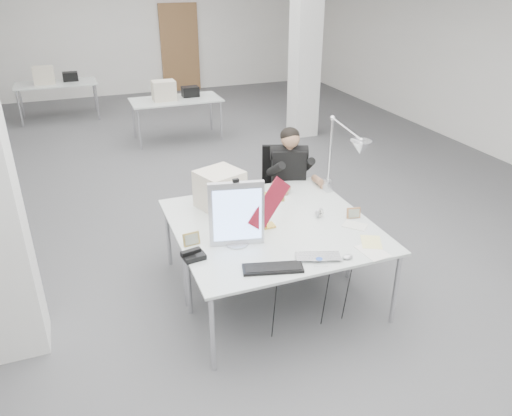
{
  "coord_description": "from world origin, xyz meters",
  "views": [
    {
      "loc": [
        -1.6,
        -5.85,
        2.95
      ],
      "look_at": [
        -0.14,
        -2.0,
        0.92
      ],
      "focal_mm": 35.0,
      "sensor_mm": 36.0,
      "label": 1
    }
  ],
  "objects": [
    {
      "name": "architect_lamp",
      "position": [
        0.85,
        -1.81,
        1.15
      ],
      "size": [
        0.27,
        0.64,
        0.8
      ],
      "primitive_type": null,
      "rotation": [
        0.0,
        0.0,
        0.09
      ],
      "color": "silver",
      "rests_on": "desk_second"
    },
    {
      "name": "keyboard",
      "position": [
        -0.29,
        -2.77,
        0.77
      ],
      "size": [
        0.51,
        0.28,
        0.02
      ],
      "primitive_type": "cube",
      "rotation": [
        0.0,
        0.0,
        -0.25
      ],
      "color": "black",
      "rests_on": "desk_main"
    },
    {
      "name": "desk_clock",
      "position": [
        0.47,
        -2.08,
        0.81
      ],
      "size": [
        0.1,
        0.06,
        0.09
      ],
      "primitive_type": "cylinder",
      "rotation": [
        1.57,
        0.0,
        0.39
      ],
      "color": "#A9A9AD",
      "rests_on": "desk_main"
    },
    {
      "name": "picture_frame_right",
      "position": [
        0.78,
        -2.21,
        0.81
      ],
      "size": [
        0.14,
        0.06,
        0.11
      ],
      "primitive_type": "cube",
      "rotation": [
        -0.21,
        0.0,
        -0.23
      ],
      "color": "#AD744A",
      "rests_on": "desk_main"
    },
    {
      "name": "desk_second",
      "position": [
        0.0,
        -1.6,
        0.74
      ],
      "size": [
        1.8,
        0.9,
        0.02
      ],
      "primitive_type": "cube",
      "color": "silver",
      "rests_on": "room_shell"
    },
    {
      "name": "bg_desk_b",
      "position": [
        -1.8,
        5.2,
        0.74
      ],
      "size": [
        1.6,
        0.8,
        0.02
      ],
      "primitive_type": "cube",
      "color": "silver",
      "rests_on": "room_shell"
    },
    {
      "name": "monitor",
      "position": [
        -0.43,
        -2.28,
        1.05
      ],
      "size": [
        0.47,
        0.15,
        0.58
      ],
      "primitive_type": "cube",
      "rotation": [
        0.0,
        0.0,
        -0.21
      ],
      "color": "#B3B3B8",
      "rests_on": "desk_main"
    },
    {
      "name": "pennant",
      "position": [
        -0.14,
        -2.32,
        1.11
      ],
      "size": [
        0.44,
        0.12,
        0.48
      ],
      "primitive_type": "cube",
      "rotation": [
        0.0,
        -0.87,
        0.25
      ],
      "color": "maroon",
      "rests_on": "monitor"
    },
    {
      "name": "picture_frame_left",
      "position": [
        -0.8,
        -2.16,
        0.81
      ],
      "size": [
        0.15,
        0.05,
        0.12
      ],
      "primitive_type": "cube",
      "rotation": [
        -0.21,
        0.0,
        0.12
      ],
      "color": "tan",
      "rests_on": "desk_main"
    },
    {
      "name": "seated_person",
      "position": [
        0.61,
        -1.08,
        0.9
      ],
      "size": [
        0.58,
        0.64,
        0.8
      ],
      "primitive_type": null,
      "rotation": [
        0.0,
        0.0,
        -0.33
      ],
      "color": "black",
      "rests_on": "office_chair"
    },
    {
      "name": "bg_desk_a",
      "position": [
        0.2,
        3.0,
        0.74
      ],
      "size": [
        1.6,
        0.8,
        0.02
      ],
      "primitive_type": "cube",
      "color": "silver",
      "rests_on": "room_shell"
    },
    {
      "name": "room_shell",
      "position": [
        0.04,
        0.13,
        1.69
      ],
      "size": [
        10.04,
        14.04,
        3.24
      ],
      "color": "#4B4B4D",
      "rests_on": "ground"
    },
    {
      "name": "beige_monitor",
      "position": [
        -0.34,
        -1.51,
        0.94
      ],
      "size": [
        0.5,
        0.49,
        0.38
      ],
      "primitive_type": "cube",
      "rotation": [
        0.0,
        0.0,
        0.36
      ],
      "color": "beige",
      "rests_on": "desk_second"
    },
    {
      "name": "desk_phone",
      "position": [
        -0.84,
        -2.37,
        0.78
      ],
      "size": [
        0.2,
        0.18,
        0.04
      ],
      "primitive_type": "cube",
      "rotation": [
        0.0,
        0.0,
        0.13
      ],
      "color": "black",
      "rests_on": "desk_main"
    },
    {
      "name": "paper_stack_b",
      "position": [
        0.68,
        -2.68,
        0.76
      ],
      "size": [
        0.26,
        0.29,
        0.01
      ],
      "primitive_type": "cube",
      "rotation": [
        0.0,
        0.0,
        -0.46
      ],
      "color": "#E3DC88",
      "rests_on": "desk_main"
    },
    {
      "name": "bankers_lamp",
      "position": [
        -0.07,
        -2.08,
        0.93
      ],
      "size": [
        0.33,
        0.17,
        0.36
      ],
      "primitive_type": null,
      "rotation": [
        0.0,
        0.0,
        -0.16
      ],
      "color": "gold",
      "rests_on": "desk_main"
    },
    {
      "name": "office_chair",
      "position": [
        0.61,
        -1.03,
        0.49
      ],
      "size": [
        0.62,
        0.62,
        0.99
      ],
      "primitive_type": null,
      "rotation": [
        0.0,
        0.0,
        -0.33
      ],
      "color": "black",
      "rests_on": "room_shell"
    },
    {
      "name": "paper_stack_c",
      "position": [
        0.71,
        -2.35,
        0.76
      ],
      "size": [
        0.26,
        0.26,
        0.01
      ],
      "primitive_type": "cube",
      "rotation": [
        0.0,
        0.0,
        -0.83
      ],
      "color": "silver",
      "rests_on": "desk_main"
    },
    {
      "name": "desk_main",
      "position": [
        0.0,
        -2.5,
        0.74
      ],
      "size": [
        1.8,
        0.9,
        0.02
      ],
      "primitive_type": "cube",
      "color": "silver",
      "rests_on": "room_shell"
    },
    {
      "name": "mouse",
      "position": [
        0.35,
        -2.84,
        0.77
      ],
      "size": [
        0.09,
        0.06,
        0.04
      ],
      "primitive_type": "ellipsoid",
      "rotation": [
        0.0,
        0.0,
        0.07
      ],
      "color": "#BBBBC0",
      "rests_on": "desk_main"
    },
    {
      "name": "laptop",
      "position": [
        0.11,
        -2.8,
        0.77
      ],
      "size": [
        0.43,
        0.34,
        0.03
      ],
      "primitive_type": "imported",
      "rotation": [
        0.0,
        0.0,
        -0.32
      ],
      "color": "#A6A6AB",
      "rests_on": "desk_main"
    },
    {
      "name": "paper_stack_a",
      "position": [
        0.61,
        -2.81,
        0.76
      ],
      "size": [
        0.22,
        0.29,
        0.01
      ],
      "primitive_type": "cube",
      "rotation": [
        0.0,
        0.0,
        0.1
      ],
      "color": "silver",
      "rests_on": "desk_main"
    }
  ]
}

